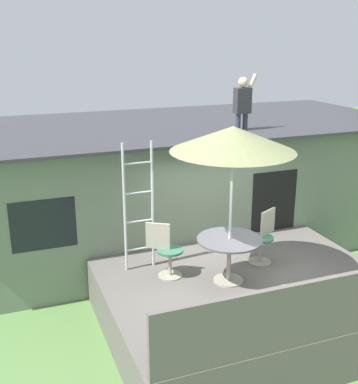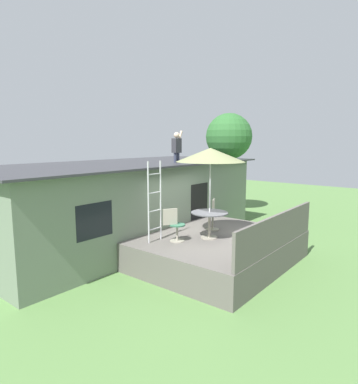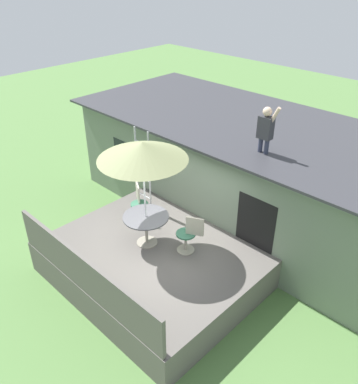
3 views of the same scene
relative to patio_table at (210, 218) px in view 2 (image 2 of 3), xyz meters
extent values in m
plane|color=#567F42|center=(0.30, 0.05, -1.39)|extent=(40.00, 40.00, 0.00)
cube|color=slate|center=(0.30, 3.65, -0.02)|extent=(10.00, 4.00, 2.72)
cube|color=#38383D|center=(0.30, 3.65, 1.37)|extent=(10.50, 4.50, 0.06)
cube|color=black|center=(-2.69, 1.66, 0.16)|extent=(1.10, 0.03, 0.90)
cube|color=black|center=(1.82, 1.66, -0.34)|extent=(1.00, 0.03, 2.00)
cube|color=#605B56|center=(0.30, 0.05, -0.99)|extent=(4.60, 3.98, 0.80)
cube|color=#605B56|center=(0.30, -1.89, -0.14)|extent=(4.50, 0.08, 0.90)
cylinder|color=#A59E8C|center=(0.00, 0.00, -0.57)|extent=(0.48, 0.48, 0.03)
cylinder|color=#A59E8C|center=(0.00, 0.00, -0.22)|extent=(0.07, 0.07, 0.71)
cylinder|color=#4C4C51|center=(0.00, 0.00, 0.14)|extent=(1.04, 1.04, 0.03)
cylinder|color=silver|center=(0.00, 0.00, 0.61)|extent=(0.04, 0.04, 2.40)
cone|color=#8C9360|center=(0.00, 0.00, 1.76)|extent=(1.90, 1.90, 0.38)
cylinder|color=silver|center=(-1.43, 0.99, 0.51)|extent=(0.04, 0.04, 2.20)
cylinder|color=silver|center=(-0.95, 0.99, 0.51)|extent=(0.04, 0.04, 2.20)
cylinder|color=silver|center=(-1.19, 0.99, -0.24)|extent=(0.48, 0.03, 0.03)
cylinder|color=silver|center=(-1.19, 0.99, 0.26)|extent=(0.48, 0.03, 0.03)
cylinder|color=silver|center=(-1.19, 0.99, 0.76)|extent=(0.48, 0.03, 0.03)
cylinder|color=silver|center=(-1.19, 0.99, 1.26)|extent=(0.48, 0.03, 0.03)
cylinder|color=#33384C|center=(1.30, 2.33, 1.57)|extent=(0.10, 0.10, 0.34)
cylinder|color=#33384C|center=(1.46, 2.33, 1.57)|extent=(0.10, 0.10, 0.34)
cube|color=#333338|center=(1.38, 2.33, 1.99)|extent=(0.32, 0.20, 0.50)
sphere|color=beige|center=(1.38, 2.33, 2.35)|extent=(0.20, 0.20, 0.20)
cylinder|color=beige|center=(1.56, 2.33, 2.29)|extent=(0.26, 0.08, 0.44)
cylinder|color=#A59E8C|center=(-0.82, 0.51, -0.58)|extent=(0.40, 0.40, 0.02)
cylinder|color=#A59E8C|center=(-0.82, 0.51, -0.36)|extent=(0.06, 0.06, 0.44)
cylinder|color=#33664C|center=(-0.82, 0.51, -0.13)|extent=(0.44, 0.44, 0.04)
cube|color=#A59E8C|center=(-0.99, 0.61, 0.11)|extent=(0.36, 0.24, 0.44)
cylinder|color=#A59E8C|center=(0.83, 0.43, -0.58)|extent=(0.40, 0.40, 0.02)
cylinder|color=#A59E8C|center=(0.83, 0.43, -0.36)|extent=(0.06, 0.06, 0.44)
cylinder|color=#33664C|center=(0.83, 0.43, -0.13)|extent=(0.44, 0.44, 0.04)
cube|color=#A59E8C|center=(1.01, 0.52, 0.11)|extent=(0.37, 0.22, 0.44)
cylinder|color=brown|center=(6.80, 3.45, 0.27)|extent=(0.28, 0.28, 3.30)
sphere|color=#2D662D|center=(6.80, 3.45, 2.37)|extent=(2.26, 2.26, 2.26)
camera|label=1|loc=(-3.33, -6.47, 3.25)|focal=46.38mm
camera|label=2|loc=(-7.75, -5.15, 2.12)|focal=31.51mm
camera|label=3|loc=(5.75, -4.84, 5.23)|focal=37.81mm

